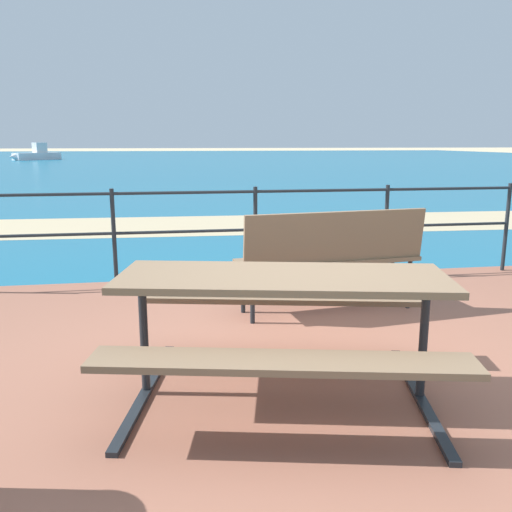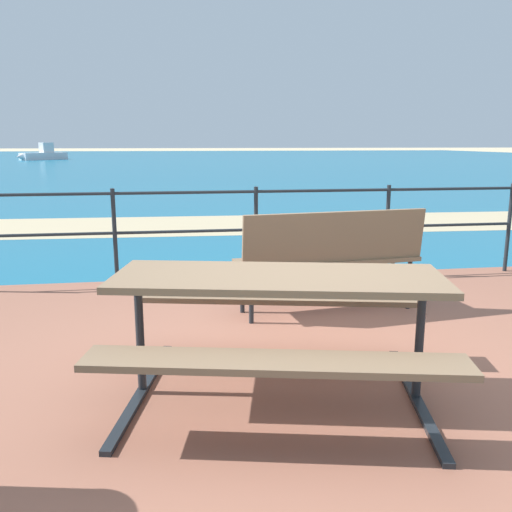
# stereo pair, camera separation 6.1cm
# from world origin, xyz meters

# --- Properties ---
(ground_plane) EXTENTS (240.00, 240.00, 0.00)m
(ground_plane) POSITION_xyz_m (0.00, 0.00, 0.00)
(ground_plane) COLOR beige
(patio_paving) EXTENTS (6.40, 5.20, 0.06)m
(patio_paving) POSITION_xyz_m (0.00, 0.00, 0.03)
(patio_paving) COLOR #935B47
(patio_paving) RESTS_ON ground
(sea_water) EXTENTS (90.00, 90.00, 0.01)m
(sea_water) POSITION_xyz_m (0.00, 40.00, 0.01)
(sea_water) COLOR #196B8E
(sea_water) RESTS_ON ground
(beach_strip) EXTENTS (54.05, 4.35, 0.01)m
(beach_strip) POSITION_xyz_m (0.00, 6.77, 0.01)
(beach_strip) COLOR tan
(beach_strip) RESTS_ON ground
(picnic_table) EXTENTS (2.11, 1.72, 0.75)m
(picnic_table) POSITION_xyz_m (-0.28, -0.30, 0.63)
(picnic_table) COLOR #7A6047
(picnic_table) RESTS_ON patio_paving
(park_bench) EXTENTS (1.68, 0.62, 0.92)m
(park_bench) POSITION_xyz_m (0.48, 1.19, 0.62)
(park_bench) COLOR #7A6047
(park_bench) RESTS_ON patio_paving
(railing_fence) EXTENTS (5.94, 0.04, 1.02)m
(railing_fence) POSITION_xyz_m (0.00, 2.41, 0.71)
(railing_fence) COLOR #1E2328
(railing_fence) RESTS_ON patio_paving
(boat_near) EXTENTS (3.65, 3.87, 1.42)m
(boat_near) POSITION_xyz_m (-11.81, 45.00, 0.43)
(boat_near) COLOR silver
(boat_near) RESTS_ON sea_water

